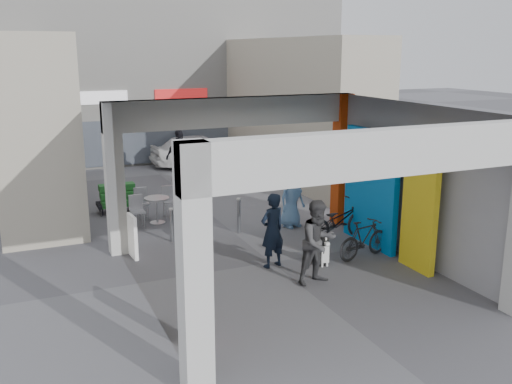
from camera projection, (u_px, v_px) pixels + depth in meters
name	position (u px, v px, depth m)	size (l,w,h in m)	color
ground	(271.00, 262.00, 12.70)	(90.00, 90.00, 0.00)	#5C5B61
arcade_canopy	(313.00, 166.00, 11.62)	(6.40, 6.45, 6.40)	#BABAB5
far_building	(133.00, 64.00, 24.18)	(18.00, 4.08, 8.00)	silver
plaza_bldg_left	(30.00, 122.00, 17.03)	(2.00, 9.00, 5.00)	#A49B88
plaza_bldg_right	(297.00, 110.00, 20.50)	(2.00, 9.00, 5.00)	#A49B88
bollard_left	(172.00, 226.00, 13.95)	(0.09, 0.09, 0.84)	gray
bollard_center	(239.00, 216.00, 14.63)	(0.09, 0.09, 0.91)	gray
bollard_right	(296.00, 208.00, 15.21)	(0.09, 0.09, 0.97)	gray
advert_board_near	(188.00, 315.00, 9.07)	(0.15, 0.56, 1.00)	white
advert_board_far	(133.00, 236.00, 12.90)	(0.14, 0.55, 1.00)	white
cafe_set	(151.00, 210.00, 15.72)	(1.42, 1.15, 0.86)	#A8A8AD
produce_stand	(118.00, 201.00, 16.58)	(1.22, 0.66, 0.80)	black
crate_stack	(185.00, 174.00, 20.38)	(0.54, 0.48, 0.56)	#1C5D1A
border_collie	(322.00, 252.00, 12.50)	(0.26, 0.52, 0.72)	black
man_with_dog	(272.00, 230.00, 12.27)	(0.60, 0.39, 1.65)	black
man_back_turned	(318.00, 242.00, 11.40)	(0.84, 0.66, 1.73)	#3C3C3F
man_elderly	(292.00, 198.00, 15.10)	(0.77, 0.50, 1.58)	#5E87B6
man_crates	(180.00, 156.00, 20.16)	(1.10, 0.46, 1.88)	black
bicycle_front	(339.00, 221.00, 14.06)	(0.67, 1.91, 1.01)	black
bicycle_rear	(364.00, 239.00, 12.89)	(0.42, 1.48, 0.89)	black
white_van	(199.00, 150.00, 23.06)	(1.56, 3.87, 1.32)	silver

